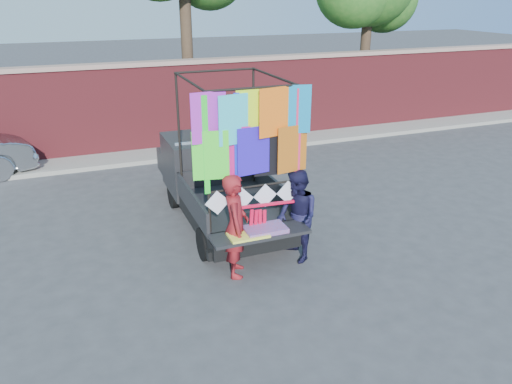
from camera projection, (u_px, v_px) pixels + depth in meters
name	position (u px, v px, depth m)	size (l,w,h in m)	color
ground	(250.00, 252.00, 9.17)	(90.00, 90.00, 0.00)	#38383A
brick_wall	(167.00, 105.00, 14.72)	(30.00, 0.45, 2.61)	maroon
curb	(174.00, 153.00, 14.59)	(30.00, 1.20, 0.12)	gray
pickup_truck	(212.00, 178.00, 10.55)	(1.96, 4.92, 3.09)	black
woman	(236.00, 226.00, 8.15)	(0.65, 0.43, 1.78)	maroon
man	(297.00, 216.00, 8.64)	(0.81, 0.63, 1.66)	#161535
streamer_bundle	(262.00, 216.00, 8.31)	(0.94, 0.13, 0.65)	red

